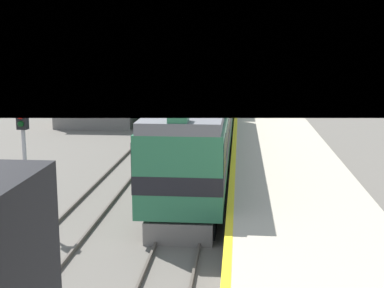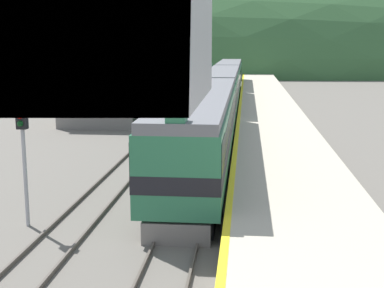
{
  "view_description": "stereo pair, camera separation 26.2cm",
  "coord_description": "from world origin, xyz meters",
  "views": [
    {
      "loc": [
        1.96,
        0.92,
        6.63
      ],
      "look_at": [
        -0.0,
        22.85,
        2.41
      ],
      "focal_mm": 50.0,
      "sensor_mm": 36.0,
      "label": 1
    },
    {
      "loc": [
        2.22,
        0.94,
        6.63
      ],
      "look_at": [
        -0.0,
        22.85,
        2.41
      ],
      "focal_mm": 50.0,
      "sensor_mm": 36.0,
      "label": 2
    }
  ],
  "objects": [
    {
      "name": "track_main",
      "position": [
        0.0,
        70.0,
        0.08
      ],
      "size": [
        1.52,
        180.0,
        0.16
      ],
      "color": "#4C443D",
      "rests_on": "ground"
    },
    {
      "name": "track_siding",
      "position": [
        -3.97,
        70.0,
        0.08
      ],
      "size": [
        1.52,
        180.0,
        0.16
      ],
      "color": "#4C443D",
      "rests_on": "ground"
    },
    {
      "name": "platform",
      "position": [
        4.2,
        50.0,
        0.54
      ],
      "size": [
        5.23,
        140.0,
        1.09
      ],
      "color": "#B2A893",
      "rests_on": "ground"
    },
    {
      "name": "distant_hills",
      "position": [
        0.0,
        142.25,
        0.0
      ],
      "size": [
        211.32,
        95.1,
        55.51
      ],
      "color": "#335B33",
      "rests_on": "ground"
    },
    {
      "name": "station_shed",
      "position": [
        -9.32,
        42.89,
        1.8
      ],
      "size": [
        6.53,
        5.64,
        3.56
      ],
      "color": "slate",
      "rests_on": "ground"
    },
    {
      "name": "express_train_lead_car",
      "position": [
        0.0,
        28.06,
        2.24
      ],
      "size": [
        2.99,
        21.82,
        4.45
      ],
      "color": "black",
      "rests_on": "ground"
    },
    {
      "name": "carriage_second",
      "position": [
        0.0,
        50.45,
        2.22
      ],
      "size": [
        2.98,
        20.74,
        4.09
      ],
      "color": "black",
      "rests_on": "ground"
    },
    {
      "name": "carriage_third",
      "position": [
        0.0,
        72.07,
        2.22
      ],
      "size": [
        2.98,
        20.74,
        4.09
      ],
      "color": "black",
      "rests_on": "ground"
    },
    {
      "name": "siding_train",
      "position": [
        -3.97,
        58.36,
        1.93
      ],
      "size": [
        2.9,
        35.05,
        3.74
      ],
      "color": "black",
      "rests_on": "ground"
    },
    {
      "name": "signal_post_siding",
      "position": [
        -5.65,
        18.9,
        3.1
      ],
      "size": [
        0.36,
        0.42,
        4.35
      ],
      "color": "#9E9EA3",
      "rests_on": "ground"
    }
  ]
}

